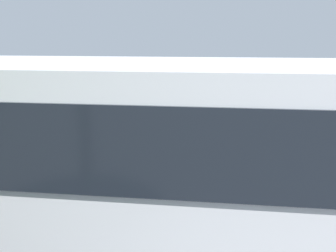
# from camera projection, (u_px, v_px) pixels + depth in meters

# --- Properties ---
(ground_plane) EXTENTS (80.00, 80.00, 0.00)m
(ground_plane) POSITION_uv_depth(u_px,v_px,m) (158.00, 168.00, 10.15)
(ground_plane) COLOR #424247
(tour_bus) EXTENTS (9.35, 2.82, 3.25)m
(tour_bus) POSITION_uv_depth(u_px,v_px,m) (215.00, 179.00, 5.10)
(tour_bus) COLOR silver
(tour_bus) RESTS_ON ground_plane
(spectator_far_left) EXTENTS (0.57, 0.33, 1.76)m
(spectator_far_left) POSITION_uv_depth(u_px,v_px,m) (277.00, 156.00, 7.88)
(spectator_far_left) COLOR black
(spectator_far_left) RESTS_ON ground_plane
(spectator_left) EXTENTS (0.58, 0.36, 1.68)m
(spectator_left) POSITION_uv_depth(u_px,v_px,m) (222.00, 156.00, 8.03)
(spectator_left) COLOR black
(spectator_left) RESTS_ON ground_plane
(spectator_centre) EXTENTS (0.58, 0.34, 1.73)m
(spectator_centre) POSITION_uv_depth(u_px,v_px,m) (185.00, 152.00, 8.25)
(spectator_centre) COLOR black
(spectator_centre) RESTS_ON ground_plane
(parked_motorcycle_silver) EXTENTS (2.05, 0.58, 0.99)m
(parked_motorcycle_silver) POSITION_uv_depth(u_px,v_px,m) (151.00, 188.00, 7.62)
(parked_motorcycle_silver) COLOR black
(parked_motorcycle_silver) RESTS_ON ground_plane
(stunt_motorcycle) EXTENTS (2.04, 0.58, 1.65)m
(stunt_motorcycle) POSITION_uv_depth(u_px,v_px,m) (90.00, 107.00, 13.55)
(stunt_motorcycle) COLOR black
(stunt_motorcycle) RESTS_ON ground_plane
(traffic_cone) EXTENTS (0.34, 0.34, 0.63)m
(traffic_cone) POSITION_uv_depth(u_px,v_px,m) (140.00, 128.00, 13.27)
(traffic_cone) COLOR orange
(traffic_cone) RESTS_ON ground_plane
(bay_line_a) EXTENTS (0.11, 3.65, 0.01)m
(bay_line_a) POSITION_uv_depth(u_px,v_px,m) (317.00, 174.00, 9.71)
(bay_line_a) COLOR white
(bay_line_a) RESTS_ON ground_plane
(bay_line_b) EXTENTS (0.11, 3.94, 0.01)m
(bay_line_b) POSITION_uv_depth(u_px,v_px,m) (223.00, 168.00, 10.09)
(bay_line_b) COLOR white
(bay_line_b) RESTS_ON ground_plane
(bay_line_c) EXTENTS (0.12, 4.60, 0.01)m
(bay_line_c) POSITION_uv_depth(u_px,v_px,m) (136.00, 163.00, 10.47)
(bay_line_c) COLOR white
(bay_line_c) RESTS_ON ground_plane
(bay_line_d) EXTENTS (0.11, 4.17, 0.01)m
(bay_line_d) POSITION_uv_depth(u_px,v_px,m) (55.00, 159.00, 10.86)
(bay_line_d) COLOR white
(bay_line_d) RESTS_ON ground_plane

